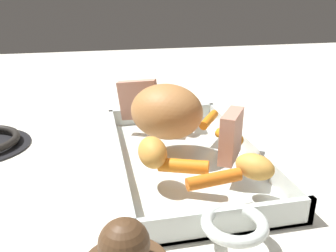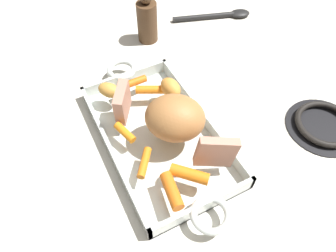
{
  "view_description": "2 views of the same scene",
  "coord_description": "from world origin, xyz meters",
  "px_view_note": "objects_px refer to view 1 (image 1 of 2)",
  "views": [
    {
      "loc": [
        0.5,
        -0.14,
        0.27
      ],
      "look_at": [
        0.01,
        -0.03,
        0.07
      ],
      "focal_mm": 37.89,
      "sensor_mm": 36.0,
      "label": 1
    },
    {
      "loc": [
        -0.35,
        0.16,
        0.54
      ],
      "look_at": [
        -0.03,
        -0.01,
        0.07
      ],
      "focal_mm": 32.88,
      "sensor_mm": 36.0,
      "label": 2
    }
  ],
  "objects_px": {
    "potato_golden_small": "(255,167)",
    "roast_slice_outer": "(139,100)",
    "baby_carrot_long": "(188,106)",
    "roasting_dish": "(185,157)",
    "pork_roast": "(167,112)",
    "baby_carrot_southeast": "(183,166)",
    "baby_carrot_northeast": "(209,120)",
    "baby_carrot_northwest": "(229,137)",
    "baby_carrot_center_right": "(213,179)",
    "potato_halved": "(153,152)",
    "baby_carrot_center_left": "(168,109)",
    "roast_slice_thin": "(231,136)"
  },
  "relations": [
    {
      "from": "potato_golden_small",
      "to": "roast_slice_outer",
      "type": "bearing_deg",
      "value": -156.07
    },
    {
      "from": "baby_carrot_long",
      "to": "roasting_dish",
      "type": "bearing_deg",
      "value": -16.78
    },
    {
      "from": "roast_slice_outer",
      "to": "baby_carrot_long",
      "type": "xyz_separation_m",
      "value": [
        -0.02,
        0.1,
        -0.02
      ]
    },
    {
      "from": "pork_roast",
      "to": "baby_carrot_long",
      "type": "xyz_separation_m",
      "value": [
        -0.12,
        0.07,
        -0.03
      ]
    },
    {
      "from": "baby_carrot_southeast",
      "to": "baby_carrot_long",
      "type": "distance_m",
      "value": 0.25
    },
    {
      "from": "baby_carrot_northeast",
      "to": "baby_carrot_northwest",
      "type": "bearing_deg",
      "value": 4.13
    },
    {
      "from": "baby_carrot_southeast",
      "to": "potato_golden_small",
      "type": "distance_m",
      "value": 0.09
    },
    {
      "from": "baby_carrot_center_right",
      "to": "baby_carrot_northwest",
      "type": "distance_m",
      "value": 0.14
    },
    {
      "from": "roast_slice_outer",
      "to": "baby_carrot_northeast",
      "type": "bearing_deg",
      "value": 64.98
    },
    {
      "from": "pork_roast",
      "to": "potato_golden_small",
      "type": "distance_m",
      "value": 0.18
    },
    {
      "from": "potato_golden_small",
      "to": "potato_halved",
      "type": "bearing_deg",
      "value": -116.12
    },
    {
      "from": "baby_carrot_long",
      "to": "baby_carrot_center_left",
      "type": "bearing_deg",
      "value": -71.46
    },
    {
      "from": "roasting_dish",
      "to": "roast_slice_thin",
      "type": "relative_size",
      "value": 7.09
    },
    {
      "from": "roast_slice_outer",
      "to": "roast_slice_thin",
      "type": "distance_m",
      "value": 0.22
    },
    {
      "from": "baby_carrot_long",
      "to": "potato_golden_small",
      "type": "bearing_deg",
      "value": 2.68
    },
    {
      "from": "pork_roast",
      "to": "roast_slice_thin",
      "type": "bearing_deg",
      "value": 38.27
    },
    {
      "from": "roast_slice_thin",
      "to": "baby_carrot_northeast",
      "type": "height_order",
      "value": "roast_slice_thin"
    },
    {
      "from": "baby_carrot_center_left",
      "to": "roast_slice_outer",
      "type": "bearing_deg",
      "value": -84.05
    },
    {
      "from": "potato_golden_small",
      "to": "baby_carrot_southeast",
      "type": "bearing_deg",
      "value": -111.66
    },
    {
      "from": "potato_halved",
      "to": "roasting_dish",
      "type": "bearing_deg",
      "value": 137.51
    },
    {
      "from": "baby_carrot_center_right",
      "to": "baby_carrot_northwest",
      "type": "height_order",
      "value": "same"
    },
    {
      "from": "baby_carrot_long",
      "to": "pork_roast",
      "type": "bearing_deg",
      "value": -29.89
    },
    {
      "from": "baby_carrot_center_right",
      "to": "potato_golden_small",
      "type": "xyz_separation_m",
      "value": [
        -0.01,
        0.06,
        0.01
      ]
    },
    {
      "from": "baby_carrot_center_right",
      "to": "baby_carrot_center_left",
      "type": "xyz_separation_m",
      "value": [
        -0.27,
        0.0,
        0.0
      ]
    },
    {
      "from": "baby_carrot_center_right",
      "to": "baby_carrot_southeast",
      "type": "relative_size",
      "value": 1.05
    },
    {
      "from": "baby_carrot_southeast",
      "to": "baby_carrot_center_left",
      "type": "bearing_deg",
      "value": 172.74
    },
    {
      "from": "roasting_dish",
      "to": "potato_halved",
      "type": "relative_size",
      "value": 8.73
    },
    {
      "from": "roasting_dish",
      "to": "baby_carrot_southeast",
      "type": "xyz_separation_m",
      "value": [
        0.1,
        -0.03,
        0.04
      ]
    },
    {
      "from": "roasting_dish",
      "to": "baby_carrot_northwest",
      "type": "relative_size",
      "value": 9.5
    },
    {
      "from": "pork_roast",
      "to": "baby_carrot_northwest",
      "type": "distance_m",
      "value": 0.11
    },
    {
      "from": "roast_slice_thin",
      "to": "baby_carrot_northwest",
      "type": "distance_m",
      "value": 0.06
    },
    {
      "from": "roasting_dish",
      "to": "baby_carrot_southeast",
      "type": "height_order",
      "value": "baby_carrot_southeast"
    },
    {
      "from": "potato_golden_small",
      "to": "baby_carrot_long",
      "type": "bearing_deg",
      "value": -177.32
    },
    {
      "from": "baby_carrot_northeast",
      "to": "potato_halved",
      "type": "distance_m",
      "value": 0.19
    },
    {
      "from": "roasting_dish",
      "to": "potato_golden_small",
      "type": "distance_m",
      "value": 0.15
    },
    {
      "from": "baby_carrot_northwest",
      "to": "baby_carrot_southeast",
      "type": "bearing_deg",
      "value": -48.93
    },
    {
      "from": "baby_carrot_northwest",
      "to": "baby_carrot_center_left",
      "type": "bearing_deg",
      "value": -154.78
    },
    {
      "from": "potato_golden_small",
      "to": "potato_halved",
      "type": "height_order",
      "value": "potato_halved"
    },
    {
      "from": "roasting_dish",
      "to": "baby_carrot_northeast",
      "type": "relative_size",
      "value": 7.61
    },
    {
      "from": "baby_carrot_center_left",
      "to": "potato_golden_small",
      "type": "bearing_deg",
      "value": 12.1
    },
    {
      "from": "baby_carrot_center_right",
      "to": "baby_carrot_southeast",
      "type": "height_order",
      "value": "baby_carrot_southeast"
    },
    {
      "from": "potato_golden_small",
      "to": "potato_halved",
      "type": "xyz_separation_m",
      "value": [
        -0.06,
        -0.12,
        0.0
      ]
    },
    {
      "from": "baby_carrot_center_left",
      "to": "baby_carrot_northwest",
      "type": "relative_size",
      "value": 1.4
    },
    {
      "from": "baby_carrot_northwest",
      "to": "potato_golden_small",
      "type": "bearing_deg",
      "value": -5.58
    },
    {
      "from": "roast_slice_thin",
      "to": "baby_carrot_center_right",
      "type": "xyz_separation_m",
      "value": [
        0.07,
        -0.05,
        -0.03
      ]
    },
    {
      "from": "baby_carrot_long",
      "to": "potato_halved",
      "type": "height_order",
      "value": "potato_halved"
    },
    {
      "from": "pork_roast",
      "to": "baby_carrot_northeast",
      "type": "bearing_deg",
      "value": 116.56
    },
    {
      "from": "pork_roast",
      "to": "potato_golden_small",
      "type": "relative_size",
      "value": 2.27
    },
    {
      "from": "roast_slice_outer",
      "to": "potato_halved",
      "type": "bearing_deg",
      "value": -2.5
    },
    {
      "from": "baby_carrot_center_right",
      "to": "potato_halved",
      "type": "bearing_deg",
      "value": -135.48
    }
  ]
}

